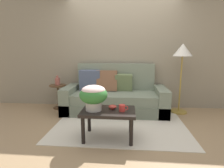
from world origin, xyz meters
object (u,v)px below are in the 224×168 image
(table_vase, at_px, (57,81))
(coffee_mug, at_px, (122,108))
(potted_plant, at_px, (93,95))
(snack_bowl, at_px, (112,107))
(side_table, at_px, (58,92))
(floor_lamp, at_px, (182,56))
(couch, at_px, (114,97))
(coffee_table, at_px, (108,114))

(table_vase, bearing_deg, coffee_mug, -42.04)
(table_vase, bearing_deg, potted_plant, -51.14)
(snack_bowl, xyz_separation_m, table_vase, (-1.37, 1.28, 0.16))
(side_table, bearing_deg, table_vase, -56.46)
(floor_lamp, bearing_deg, couch, -177.95)
(coffee_table, bearing_deg, table_vase, 134.44)
(coffee_table, height_order, side_table, side_table)
(floor_lamp, bearing_deg, snack_bowl, -136.91)
(coffee_table, height_order, potted_plant, potted_plant)
(couch, distance_m, potted_plant, 1.36)
(couch, height_order, coffee_table, couch)
(coffee_table, xyz_separation_m, potted_plant, (-0.22, -0.02, 0.31))
(snack_bowl, bearing_deg, potted_plant, -163.91)
(coffee_table, relative_size, snack_bowl, 6.44)
(side_table, xyz_separation_m, snack_bowl, (1.39, -1.30, 0.10))
(floor_lamp, bearing_deg, side_table, 179.24)
(coffee_mug, bearing_deg, snack_bowl, 148.86)
(coffee_mug, distance_m, snack_bowl, 0.18)
(coffee_mug, relative_size, snack_bowl, 1.09)
(coffee_table, height_order, floor_lamp, floor_lamp)
(couch, height_order, coffee_mug, couch)
(table_vase, bearing_deg, side_table, 123.54)
(side_table, relative_size, snack_bowl, 4.51)
(couch, bearing_deg, side_table, 176.21)
(side_table, height_order, table_vase, table_vase)
(coffee_table, relative_size, floor_lamp, 0.54)
(coffee_table, bearing_deg, potted_plant, -174.43)
(side_table, xyz_separation_m, potted_plant, (1.11, -1.38, 0.30))
(side_table, relative_size, coffee_mug, 4.14)
(couch, height_order, snack_bowl, couch)
(coffee_table, xyz_separation_m, table_vase, (-1.32, 1.34, 0.27))
(coffee_table, bearing_deg, snack_bowl, 45.30)
(couch, bearing_deg, table_vase, 176.96)
(floor_lamp, bearing_deg, coffee_table, -136.81)
(floor_lamp, relative_size, potted_plant, 3.58)
(couch, bearing_deg, floor_lamp, 2.05)
(potted_plant, bearing_deg, coffee_table, 5.57)
(potted_plant, distance_m, coffee_mug, 0.47)
(coffee_mug, bearing_deg, couch, 99.67)
(coffee_table, distance_m, coffee_mug, 0.24)
(coffee_table, distance_m, table_vase, 1.90)
(floor_lamp, height_order, coffee_mug, floor_lamp)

